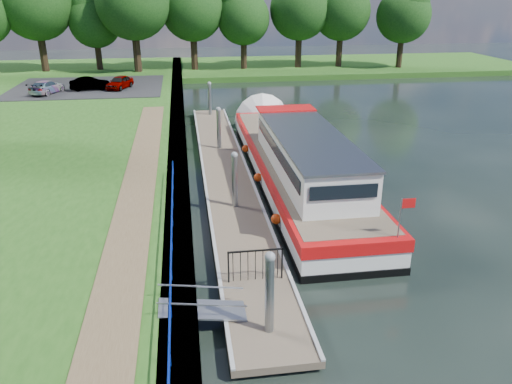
{
  "coord_description": "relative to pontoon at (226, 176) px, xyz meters",
  "views": [
    {
      "loc": [
        -2.09,
        -12.06,
        9.45
      ],
      "look_at": [
        0.81,
        7.56,
        1.4
      ],
      "focal_mm": 35.0,
      "sensor_mm": 36.0,
      "label": 1
    }
  ],
  "objects": [
    {
      "name": "gangway",
      "position": [
        -1.85,
        -12.5,
        0.44
      ],
      "size": [
        2.58,
        1.0,
        0.92
      ],
      "color": "#A5A8AD",
      "rests_on": "ground"
    },
    {
      "name": "mooring_piles",
      "position": [
        0.0,
        0.0,
        1.1
      ],
      "size": [
        0.3,
        27.3,
        3.55
      ],
      "color": "gray",
      "rests_on": "ground"
    },
    {
      "name": "blue_fence",
      "position": [
        -2.75,
        -10.0,
        1.13
      ],
      "size": [
        0.04,
        18.04,
        0.72
      ],
      "color": "#0C2DBF",
      "rests_on": "riverbank"
    },
    {
      "name": "carpark",
      "position": [
        -11.0,
        25.0,
        0.62
      ],
      "size": [
        14.0,
        12.0,
        0.06
      ],
      "primitive_type": "cube",
      "color": "black",
      "rests_on": "riverbank"
    },
    {
      "name": "bank_edge",
      "position": [
        -2.55,
        2.0,
        0.2
      ],
      "size": [
        1.1,
        90.0,
        0.78
      ],
      "primitive_type": "cube",
      "color": "#473D2D",
      "rests_on": "ground"
    },
    {
      "name": "gate_panel",
      "position": [
        -0.0,
        -10.8,
        0.97
      ],
      "size": [
        1.85,
        0.05,
        1.15
      ],
      "color": "black",
      "rests_on": "ground"
    },
    {
      "name": "footpath",
      "position": [
        -4.4,
        -5.0,
        0.62
      ],
      "size": [
        1.6,
        40.0,
        0.05
      ],
      "primitive_type": "cube",
      "color": "brown",
      "rests_on": "riverbank"
    },
    {
      "name": "far_bank",
      "position": [
        12.0,
        39.0,
        0.12
      ],
      "size": [
        60.0,
        18.0,
        0.6
      ],
      "primitive_type": "cube",
      "color": "#235117",
      "rests_on": "ground"
    },
    {
      "name": "ground",
      "position": [
        0.0,
        -13.0,
        -0.18
      ],
      "size": [
        160.0,
        160.0,
        0.0
      ],
      "primitive_type": "plane",
      "color": "black",
      "rests_on": "ground"
    },
    {
      "name": "pontoon",
      "position": [
        0.0,
        0.0,
        0.0
      ],
      "size": [
        2.5,
        30.0,
        0.56
      ],
      "color": "brown",
      "rests_on": "ground"
    },
    {
      "name": "barge",
      "position": [
        3.6,
        -0.27,
        0.9
      ],
      "size": [
        4.36,
        21.15,
        4.78
      ],
      "color": "black",
      "rests_on": "ground"
    },
    {
      "name": "car_b",
      "position": [
        -10.48,
        23.14,
        1.24
      ],
      "size": [
        3.75,
        1.79,
        1.19
      ],
      "primitive_type": "imported",
      "rotation": [
        0.0,
        0.0,
        1.72
      ],
      "color": "#999999",
      "rests_on": "carpark"
    },
    {
      "name": "horizon_trees",
      "position": [
        -1.61,
        35.68,
        7.76
      ],
      "size": [
        54.38,
        10.03,
        12.87
      ],
      "color": "#332316",
      "rests_on": "ground"
    },
    {
      "name": "car_a",
      "position": [
        -7.84,
        23.37,
        1.26
      ],
      "size": [
        2.62,
        3.83,
        1.21
      ],
      "primitive_type": "imported",
      "rotation": [
        0.0,
        0.0,
        -0.37
      ],
      "color": "#999999",
      "rests_on": "carpark"
    },
    {
      "name": "car_c",
      "position": [
        -14.05,
        21.99,
        1.23
      ],
      "size": [
        2.83,
        4.33,
        1.17
      ],
      "primitive_type": "imported",
      "rotation": [
        0.0,
        0.0,
        2.82
      ],
      "color": "#999999",
      "rests_on": "carpark"
    }
  ]
}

